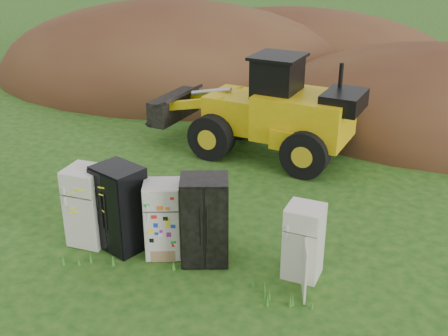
# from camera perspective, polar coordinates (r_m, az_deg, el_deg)

# --- Properties ---
(ground) EXTENTS (120.00, 120.00, 0.00)m
(ground) POSITION_cam_1_polar(r_m,az_deg,el_deg) (12.40, -3.32, -9.06)
(ground) COLOR #184512
(ground) RESTS_ON ground
(fridge_leftmost) EXTENTS (0.85, 0.82, 1.82)m
(fridge_leftmost) POSITION_cam_1_polar(r_m,az_deg,el_deg) (12.89, -13.67, -3.74)
(fridge_leftmost) COLOR white
(fridge_leftmost) RESTS_ON ground
(fridge_black_side) EXTENTS (1.26, 1.15, 1.94)m
(fridge_black_side) POSITION_cam_1_polar(r_m,az_deg,el_deg) (12.51, -10.50, -4.00)
(fridge_black_side) COLOR black
(fridge_black_side) RESTS_ON ground
(fridge_sticker) EXTENTS (0.94, 0.90, 1.70)m
(fridge_sticker) POSITION_cam_1_polar(r_m,az_deg,el_deg) (12.18, -6.23, -5.18)
(fridge_sticker) COLOR silver
(fridge_sticker) RESTS_ON ground
(fridge_dark_mid) EXTENTS (1.18, 1.06, 1.93)m
(fridge_dark_mid) POSITION_cam_1_polar(r_m,az_deg,el_deg) (11.84, -1.98, -5.30)
(fridge_dark_mid) COLOR black
(fridge_dark_mid) RESTS_ON ground
(fridge_open_door) EXTENTS (0.80, 0.75, 1.59)m
(fridge_open_door) POSITION_cam_1_polar(r_m,az_deg,el_deg) (11.53, 8.09, -7.40)
(fridge_open_door) COLOR white
(fridge_open_door) RESTS_ON ground
(wheel_loader) EXTENTS (6.94, 3.83, 3.17)m
(wheel_loader) POSITION_cam_1_polar(r_m,az_deg,el_deg) (17.35, 2.87, 6.53)
(wheel_loader) COLOR gold
(wheel_loader) RESTS_ON ground
(dirt_mound_right) EXTENTS (13.42, 9.84, 5.57)m
(dirt_mound_right) POSITION_cam_1_polar(r_m,az_deg,el_deg) (22.08, 21.33, 4.39)
(dirt_mound_right) COLOR #492417
(dirt_mound_right) RESTS_ON ground
(dirt_mound_left) EXTENTS (17.18, 12.88, 6.96)m
(dirt_mound_left) POSITION_cam_1_polar(r_m,az_deg,el_deg) (27.05, -5.08, 9.29)
(dirt_mound_left) COLOR #492417
(dirt_mound_left) RESTS_ON ground
(dirt_mound_back) EXTENTS (16.21, 10.80, 5.64)m
(dirt_mound_back) POSITION_cam_1_polar(r_m,az_deg,el_deg) (29.46, 7.16, 10.40)
(dirt_mound_back) COLOR #492417
(dirt_mound_back) RESTS_ON ground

